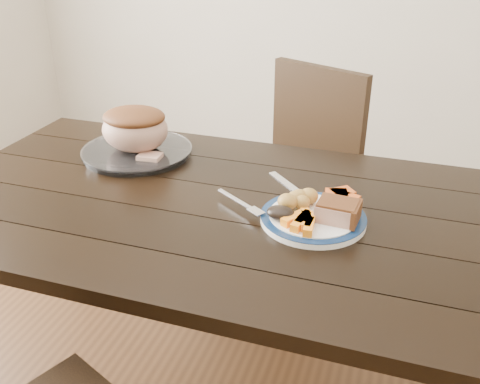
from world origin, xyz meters
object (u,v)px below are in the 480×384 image
(chair_far, at_px, (299,172))
(carving_knife, at_px, (313,202))
(serving_platter, at_px, (137,152))
(roast_joint, at_px, (135,130))
(dining_table, at_px, (215,230))
(pork_slice, at_px, (337,212))
(dinner_plate, at_px, (313,219))
(fork, at_px, (243,204))

(chair_far, xyz_separation_m, carving_knife, (0.18, -0.66, 0.23))
(serving_platter, xyz_separation_m, roast_joint, (0.00, 0.00, 0.08))
(dining_table, bearing_deg, serving_platter, 148.34)
(pork_slice, bearing_deg, dinner_plate, 175.24)
(dinner_plate, relative_size, fork, 1.68)
(fork, distance_m, carving_knife, 0.19)
(roast_joint, bearing_deg, serving_platter, 0.00)
(serving_platter, relative_size, carving_knife, 1.41)
(pork_slice, relative_size, fork, 0.62)
(dining_table, relative_size, serving_platter, 4.65)
(dining_table, height_order, chair_far, chair_far)
(chair_far, height_order, pork_slice, chair_far)
(pork_slice, bearing_deg, serving_platter, 160.39)
(dining_table, relative_size, pork_slice, 16.22)
(dining_table, height_order, carving_knife, carving_knife)
(dinner_plate, xyz_separation_m, carving_knife, (-0.02, 0.09, -0.00))
(dining_table, xyz_separation_m, carving_knife, (0.26, 0.07, 0.10))
(chair_far, distance_m, roast_joint, 0.74)
(dining_table, xyz_separation_m, chair_far, (0.08, 0.73, -0.13))
(pork_slice, bearing_deg, carving_knife, 128.43)
(dinner_plate, xyz_separation_m, roast_joint, (-0.63, 0.24, 0.08))
(chair_far, relative_size, dinner_plate, 3.49)
(serving_platter, distance_m, roast_joint, 0.08)
(roast_joint, xyz_separation_m, carving_knife, (0.61, -0.15, -0.08))
(serving_platter, bearing_deg, pork_slice, -19.61)
(dining_table, bearing_deg, pork_slice, -4.80)
(dinner_plate, height_order, roast_joint, roast_joint)
(pork_slice, relative_size, roast_joint, 0.46)
(dining_table, xyz_separation_m, serving_platter, (-0.35, 0.22, 0.10))
(roast_joint, bearing_deg, dining_table, -31.66)
(chair_far, height_order, carving_knife, chair_far)
(dinner_plate, bearing_deg, roast_joint, 159.09)
(dinner_plate, distance_m, fork, 0.19)
(serving_platter, xyz_separation_m, carving_knife, (0.61, -0.15, -0.00))
(dinner_plate, height_order, serving_platter, serving_platter)
(dinner_plate, distance_m, carving_knife, 0.09)
(serving_platter, height_order, fork, fork)
(carving_knife, bearing_deg, fork, -106.09)
(serving_platter, xyz_separation_m, fork, (0.44, -0.24, 0.01))
(dinner_plate, bearing_deg, pork_slice, -4.76)
(carving_knife, bearing_deg, roast_joint, -149.45)
(dinner_plate, relative_size, roast_joint, 1.25)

